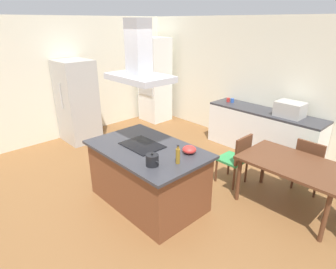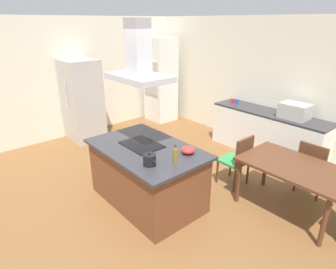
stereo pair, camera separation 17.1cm
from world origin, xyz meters
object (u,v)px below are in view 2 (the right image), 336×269
dining_table (294,170)px  range_hood (139,61)px  coffee_mug_red (233,101)px  refrigerator (83,101)px  olive_oil_bottle (175,156)px  chair_facing_back_wall (313,166)px  countertop_microwave (295,111)px  coffee_mug_blue (237,101)px  cooktop (142,145)px  mixing_bowl (188,150)px  tea_kettle (150,160)px  wall_oven_stack (161,80)px  chair_at_left_end (238,158)px

dining_table → range_hood: (-1.65, -1.40, 1.43)m
coffee_mug_red → refrigerator: 3.38m
coffee_mug_red → olive_oil_bottle: bearing=-65.8°
range_hood → olive_oil_bottle: bearing=-0.9°
chair_facing_back_wall → refrigerator: bearing=-160.0°
countertop_microwave → coffee_mug_blue: countertop_microwave is taller
cooktop → range_hood: 1.20m
coffee_mug_red → coffee_mug_blue: same height
mixing_bowl → dining_table: size_ratio=0.14×
tea_kettle → range_hood: range_hood is taller
countertop_microwave → refrigerator: 4.46m
cooktop → wall_oven_stack: 3.85m
cooktop → chair_facing_back_wall: bearing=51.4°
tea_kettle → chair_at_left_end: (0.16, 1.68, -0.47)m
countertop_microwave → chair_facing_back_wall: countertop_microwave is taller
tea_kettle → chair_facing_back_wall: 2.62m
chair_at_left_end → olive_oil_bottle: bearing=-89.3°
chair_facing_back_wall → range_hood: 3.08m
olive_oil_bottle → coffee_mug_blue: size_ratio=2.80×
mixing_bowl → range_hood: 1.35m
mixing_bowl → countertop_microwave: size_ratio=0.39×
mixing_bowl → coffee_mug_blue: (-1.11, 2.61, -0.01)m
tea_kettle → dining_table: size_ratio=0.15×
olive_oil_bottle → mixing_bowl: size_ratio=1.30×
olive_oil_bottle → dining_table: (0.90, 1.41, -0.34)m
chair_at_left_end → range_hood: (-0.73, -1.40, 1.59)m
chair_at_left_end → coffee_mug_blue: bearing=128.1°
tea_kettle → dining_table: bearing=57.4°
tea_kettle → chair_at_left_end: size_ratio=0.24×
coffee_mug_blue → coffee_mug_red: bearing=-161.3°
coffee_mug_red → chair_at_left_end: size_ratio=0.10×
olive_oil_bottle → chair_facing_back_wall: 2.31m
tea_kettle → coffee_mug_red: bearing=109.5°
olive_oil_bottle → refrigerator: refrigerator is taller
cooktop → refrigerator: (-2.87, 0.42, 0.00)m
wall_oven_stack → refrigerator: (-0.08, -2.23, -0.19)m
tea_kettle → countertop_microwave: (0.28, 3.17, 0.07)m
coffee_mug_red → chair_at_left_end: 2.02m
countertop_microwave → wall_oven_stack: 3.65m
mixing_bowl → olive_oil_bottle: bearing=-72.5°
coffee_mug_red → range_hood: range_hood is taller
mixing_bowl → coffee_mug_blue: 2.84m
coffee_mug_red → refrigerator: refrigerator is taller
cooktop → countertop_microwave: countertop_microwave is taller
countertop_microwave → range_hood: 3.19m
mixing_bowl → refrigerator: size_ratio=0.11×
wall_oven_stack → chair_at_left_end: size_ratio=2.47×
mixing_bowl → coffee_mug_blue: bearing=113.1°
olive_oil_bottle → chair_at_left_end: olive_oil_bottle is taller
coffee_mug_red → refrigerator: (-2.31, -2.47, -0.03)m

